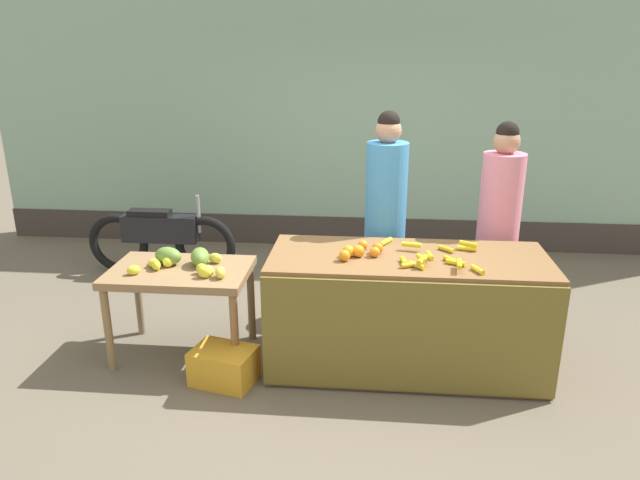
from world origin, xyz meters
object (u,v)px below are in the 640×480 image
(vendor_woman_blue_shirt, at_px, (385,222))
(produce_crate, at_px, (224,366))
(produce_sack, at_px, (293,297))
(vendor_woman_pink_shirt, at_px, (498,229))
(parked_motorcycle, at_px, (161,238))

(vendor_woman_blue_shirt, relative_size, produce_crate, 4.22)
(produce_sack, bearing_deg, produce_crate, -109.90)
(vendor_woman_pink_shirt, xyz_separation_m, produce_crate, (-2.08, -1.07, -0.77))
(produce_crate, relative_size, produce_sack, 0.94)
(vendor_woman_pink_shirt, height_order, produce_crate, vendor_woman_pink_shirt)
(produce_crate, bearing_deg, vendor_woman_pink_shirt, 27.21)
(vendor_woman_pink_shirt, bearing_deg, produce_crate, -152.79)
(parked_motorcycle, height_order, produce_sack, parked_motorcycle)
(vendor_woman_pink_shirt, xyz_separation_m, parked_motorcycle, (-3.26, 0.97, -0.49))
(vendor_woman_blue_shirt, bearing_deg, parked_motorcycle, 156.90)
(vendor_woman_blue_shirt, xyz_separation_m, produce_sack, (-0.78, -0.02, -0.70))
(vendor_woman_blue_shirt, height_order, produce_sack, vendor_woman_blue_shirt)
(vendor_woman_pink_shirt, bearing_deg, vendor_woman_blue_shirt, -178.10)
(parked_motorcycle, xyz_separation_m, produce_sack, (1.55, -1.02, -0.17))
(vendor_woman_pink_shirt, relative_size, parked_motorcycle, 1.11)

